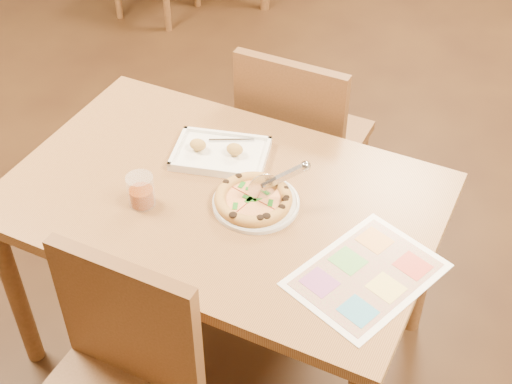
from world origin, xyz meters
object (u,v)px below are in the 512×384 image
at_px(pizza_cutter, 277,180).
at_px(menu, 367,274).
at_px(pizza, 253,199).
at_px(plate, 256,203).
at_px(appetizer_tray, 220,154).
at_px(glass_tumbler, 141,192).
at_px(chair_near, 114,375).
at_px(dining_table, 222,214).
at_px(chair_far, 298,129).

relative_size(pizza_cutter, menu, 0.34).
height_order(pizza, pizza_cutter, pizza_cutter).
bearing_deg(plate, pizza_cutter, 32.51).
distance_m(appetizer_tray, glass_tumbler, 0.32).
height_order(chair_near, menu, chair_near).
height_order(chair_near, appetizer_tray, chair_near).
xyz_separation_m(dining_table, glass_tumbler, (-0.19, -0.14, 0.13)).
height_order(plate, appetizer_tray, appetizer_tray).
relative_size(dining_table, pizza, 5.58).
bearing_deg(menu, appetizer_tray, 155.02).
distance_m(chair_far, glass_tumbler, 0.79).
height_order(pizza_cutter, appetizer_tray, pizza_cutter).
height_order(chair_far, pizza_cutter, chair_far).
xyz_separation_m(chair_near, plate, (0.12, 0.61, 0.16)).
xyz_separation_m(chair_far, pizza, (0.11, -0.61, 0.18)).
xyz_separation_m(pizza_cutter, glass_tumbler, (-0.36, -0.18, -0.05)).
height_order(plate, menu, plate).
height_order(dining_table, menu, menu).
xyz_separation_m(pizza_cutter, menu, (0.34, -0.15, -0.09)).
relative_size(plate, appetizer_tray, 0.77).
bearing_deg(plate, pizza, -125.08).
bearing_deg(dining_table, appetizer_tray, 118.92).
xyz_separation_m(pizza_cutter, appetizer_tray, (-0.26, 0.12, -0.08)).
bearing_deg(pizza, appetizer_tray, 140.79).
xyz_separation_m(dining_table, pizza_cutter, (0.17, 0.04, 0.18)).
relative_size(chair_near, pizza, 2.02).
bearing_deg(chair_far, menu, 125.16).
bearing_deg(dining_table, chair_far, 90.00).
bearing_deg(appetizer_tray, pizza_cutter, -25.60).
bearing_deg(dining_table, chair_near, -90.00).
xyz_separation_m(dining_table, chair_near, (0.00, -0.60, -0.07)).
bearing_deg(pizza, dining_table, 177.84).
bearing_deg(glass_tumbler, chair_near, -67.57).
bearing_deg(appetizer_tray, chair_far, 78.85).
bearing_deg(plate, chair_far, 101.05).
height_order(dining_table, appetizer_tray, appetizer_tray).
bearing_deg(chair_near, plate, 79.07).
height_order(appetizer_tray, menu, appetizer_tray).
xyz_separation_m(pizza, menu, (0.40, -0.11, -0.02)).
bearing_deg(chair_near, glass_tumbler, 112.43).
relative_size(chair_near, pizza_cutter, 3.43).
distance_m(pizza, glass_tumbler, 0.33).
distance_m(dining_table, appetizer_tray, 0.21).
relative_size(appetizer_tray, glass_tumbler, 3.36).
relative_size(chair_near, chair_far, 1.00).
distance_m(dining_table, pizza_cutter, 0.25).
bearing_deg(pizza_cutter, pizza, 172.79).
height_order(pizza_cutter, glass_tumbler, pizza_cutter).
bearing_deg(chair_far, chair_near, 90.00).
bearing_deg(pizza, pizza_cutter, 35.42).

